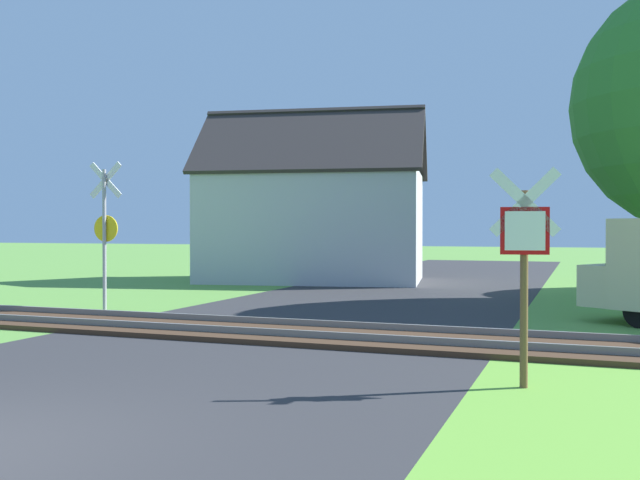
# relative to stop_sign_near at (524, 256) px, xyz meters

# --- Properties ---
(road_asphalt) EXTENTS (8.29, 80.00, 0.01)m
(road_asphalt) POSITION_rel_stop_sign_near_xyz_m (-4.78, -2.67, -1.67)
(road_asphalt) COLOR #2D2D30
(road_asphalt) RESTS_ON ground
(rail_track) EXTENTS (60.00, 2.60, 0.22)m
(rail_track) POSITION_rel_stop_sign_near_xyz_m (-4.78, 3.13, -1.62)
(rail_track) COLOR #422D1E
(rail_track) RESTS_ON ground
(stop_sign_near) EXTENTS (0.87, 0.20, 2.79)m
(stop_sign_near) POSITION_rel_stop_sign_near_xyz_m (0.00, 0.00, 0.00)
(stop_sign_near) COLOR brown
(stop_sign_near) RESTS_ON ground
(crossing_sign_far) EXTENTS (0.88, 0.14, 3.64)m
(crossing_sign_far) POSITION_rel_stop_sign_near_xyz_m (-10.08, 4.92, 0.40)
(crossing_sign_far) COLOR #9E9EA5
(crossing_sign_far) RESTS_ON ground
(house) EXTENTS (9.43, 7.01, 6.74)m
(house) POSITION_rel_stop_sign_near_xyz_m (-9.18, 16.66, 0.61)
(house) COLOR #B7B7BC
(house) RESTS_ON ground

